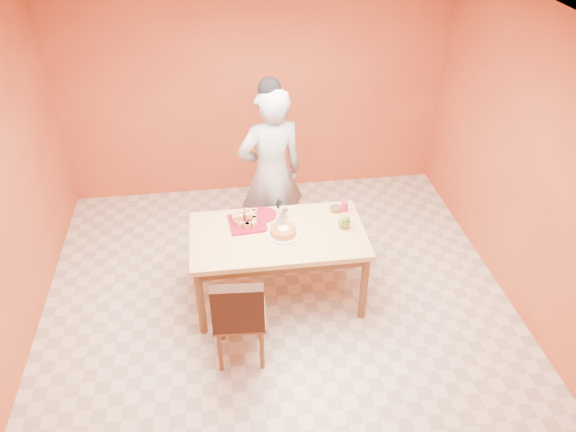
{
  "coord_description": "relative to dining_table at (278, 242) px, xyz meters",
  "views": [
    {
      "loc": [
        -0.45,
        -3.67,
        3.81
      ],
      "look_at": [
        0.1,
        0.3,
        1.03
      ],
      "focal_mm": 35.0,
      "sensor_mm": 36.0,
      "label": 1
    }
  ],
  "objects": [
    {
      "name": "floor",
      "position": [
        -0.02,
        -0.42,
        -0.67
      ],
      "size": [
        5.0,
        5.0,
        0.0
      ],
      "primitive_type": "plane",
      "color": "beige",
      "rests_on": "ground"
    },
    {
      "name": "ceiling",
      "position": [
        -0.02,
        -0.42,
        2.03
      ],
      "size": [
        5.0,
        5.0,
        0.0
      ],
      "primitive_type": "plane",
      "rotation": [
        3.14,
        0.0,
        0.0
      ],
      "color": "white",
      "rests_on": "wall_back"
    },
    {
      "name": "wall_back",
      "position": [
        -0.02,
        2.08,
        0.68
      ],
      "size": [
        4.5,
        0.0,
        4.5
      ],
      "primitive_type": "plane",
      "rotation": [
        1.57,
        0.0,
        0.0
      ],
      "color": "#D16130",
      "rests_on": "floor"
    },
    {
      "name": "wall_right",
      "position": [
        2.23,
        -0.42,
        0.68
      ],
      "size": [
        0.0,
        5.0,
        5.0
      ],
      "primitive_type": "plane",
      "rotation": [
        1.57,
        0.0,
        -1.57
      ],
      "color": "#D16130",
      "rests_on": "floor"
    },
    {
      "name": "dining_table",
      "position": [
        0.0,
        0.0,
        0.0
      ],
      "size": [
        1.6,
        0.9,
        0.76
      ],
      "color": "tan",
      "rests_on": "floor"
    },
    {
      "name": "dining_chair",
      "position": [
        -0.41,
        -0.71,
        -0.17
      ],
      "size": [
        0.47,
        0.54,
        0.95
      ],
      "rotation": [
        0.0,
        0.0,
        -0.07
      ],
      "color": "brown",
      "rests_on": "floor"
    },
    {
      "name": "pastry_pile",
      "position": [
        -0.27,
        0.19,
        0.16
      ],
      "size": [
        0.3,
        0.3,
        0.1
      ],
      "primitive_type": null,
      "color": "tan",
      "rests_on": "pastry_platter"
    },
    {
      "name": "person",
      "position": [
        0.03,
        0.77,
        0.27
      ],
      "size": [
        0.77,
        0.59,
        1.88
      ],
      "primitive_type": "imported",
      "rotation": [
        0.0,
        0.0,
        3.37
      ],
      "color": "gray",
      "rests_on": "floor"
    },
    {
      "name": "pastry_platter",
      "position": [
        -0.27,
        0.19,
        0.1
      ],
      "size": [
        0.36,
        0.36,
        0.02
      ],
      "primitive_type": "cube",
      "rotation": [
        0.0,
        0.0,
        0.08
      ],
      "color": "maroon",
      "rests_on": "dining_table"
    },
    {
      "name": "red_dinner_plate",
      "position": [
        -0.11,
        0.31,
        0.1
      ],
      "size": [
        0.26,
        0.26,
        0.02
      ],
      "primitive_type": "cylinder",
      "rotation": [
        0.0,
        0.0,
        -0.01
      ],
      "color": "maroon",
      "rests_on": "dining_table"
    },
    {
      "name": "white_cake_plate",
      "position": [
        0.05,
        -0.02,
        0.1
      ],
      "size": [
        0.35,
        0.35,
        0.01
      ],
      "primitive_type": "cylinder",
      "rotation": [
        0.0,
        0.0,
        0.09
      ],
      "color": "silver",
      "rests_on": "dining_table"
    },
    {
      "name": "sponge_cake",
      "position": [
        0.05,
        -0.02,
        0.13
      ],
      "size": [
        0.25,
        0.25,
        0.05
      ],
      "primitive_type": "cylinder",
      "rotation": [
        0.0,
        0.0,
        -0.07
      ],
      "color": "orange",
      "rests_on": "white_cake_plate"
    },
    {
      "name": "cake_server",
      "position": [
        0.06,
        0.16,
        0.17
      ],
      "size": [
        0.15,
        0.27,
        0.01
      ],
      "primitive_type": "cube",
      "rotation": [
        0.0,
        0.0,
        -0.41
      ],
      "color": "silver",
      "rests_on": "sponge_cake"
    },
    {
      "name": "egg_ornament",
      "position": [
        0.62,
        0.0,
        0.17
      ],
      "size": [
        0.13,
        0.11,
        0.14
      ],
      "primitive_type": "ellipsoid",
      "rotation": [
        0.0,
        0.0,
        0.18
      ],
      "color": "olive",
      "rests_on": "dining_table"
    },
    {
      "name": "magenta_glass",
      "position": [
        0.68,
        0.28,
        0.14
      ],
      "size": [
        0.08,
        0.08,
        0.1
      ],
      "primitive_type": "cylinder",
      "rotation": [
        0.0,
        0.0,
        0.27
      ],
      "color": "#B81B4E",
      "rests_on": "dining_table"
    },
    {
      "name": "checker_tin",
      "position": [
        0.6,
        0.3,
        0.11
      ],
      "size": [
        0.12,
        0.12,
        0.03
      ],
      "primitive_type": "cylinder",
      "rotation": [
        0.0,
        0.0,
        0.08
      ],
      "color": "#3D2710",
      "rests_on": "dining_table"
    }
  ]
}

